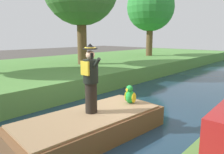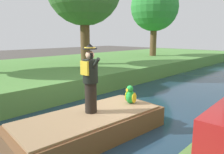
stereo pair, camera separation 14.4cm
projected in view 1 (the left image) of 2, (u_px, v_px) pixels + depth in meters
ground_plane at (112, 129)px, 6.40m from camera, size 80.00×80.00×0.00m
canal_water at (112, 127)px, 6.39m from camera, size 5.62×48.00×0.10m
grass_bank_near at (4, 78)px, 11.59m from camera, size 10.31×48.00×0.97m
boat at (90, 125)px, 5.70m from camera, size 2.13×4.33×0.61m
person_pirate at (91, 79)px, 5.61m from camera, size 0.61×0.42×1.85m
parrot_plush at (130, 96)px, 6.53m from camera, size 0.36×0.35×0.57m
tree_slender at (150, 8)px, 18.94m from camera, size 4.20×4.20×6.40m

